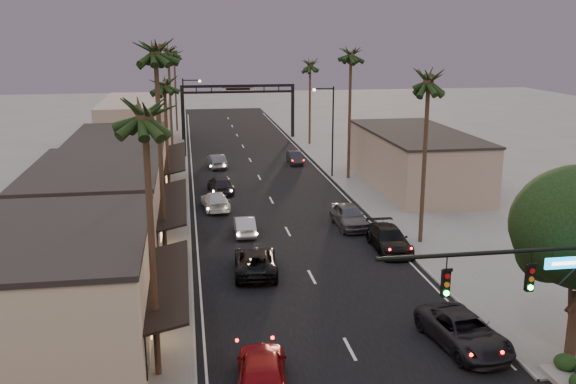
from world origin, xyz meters
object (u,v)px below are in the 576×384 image
object	(u,v)px
palm_rc	(310,62)
curbside_near	(464,331)
traffic_signal	(546,289)
streetlight_left	(186,111)
palm_far	(174,51)
palm_lc	(164,80)
oncoming_red	(262,371)
palm_rb	(351,50)
palm_ra	(429,75)
curbside_black	(389,239)
palm_ld	(168,48)
arch	(238,98)
palm_la	(144,106)
oncoming_pickup	(256,261)
oncoming_silver	(245,225)
streetlight_right	(330,124)
palm_lb	(155,46)

from	to	relation	value
palm_rc	curbside_near	distance (m)	55.55
traffic_signal	streetlight_left	bearing A→B (deg)	103.14
palm_rc	palm_far	xyz separation A→B (m)	(-16.90, 14.00, 0.97)
streetlight_left	palm_rc	xyz separation A→B (m)	(15.52, 6.00, 5.14)
palm_lc	oncoming_red	bearing A→B (deg)	-81.71
palm_rb	palm_ra	bearing A→B (deg)	-90.00
palm_lc	curbside_black	bearing A→B (deg)	-41.79
streetlight_left	palm_ra	size ratio (longest dim) A/B	0.68
palm_ld	oncoming_red	xyz separation A→B (m)	(4.20, -47.81, -11.55)
arch	palm_rb	world-z (taller)	palm_rb
palm_ra	palm_far	size ratio (longest dim) A/B	1.00
palm_far	curbside_black	world-z (taller)	palm_far
palm_rc	palm_la	bearing A→B (deg)	-107.37
oncoming_pickup	arch	bearing A→B (deg)	-89.19
oncoming_pickup	curbside_near	world-z (taller)	curbside_near
palm_ra	curbside_near	bearing A→B (deg)	-102.99
traffic_signal	palm_ra	bearing A→B (deg)	81.72
palm_rb	oncoming_red	distance (m)	40.71
oncoming_pickup	oncoming_silver	size ratio (longest dim) A/B	1.34
oncoming_red	curbside_black	size ratio (longest dim) A/B	0.95
arch	streetlight_left	world-z (taller)	streetlight_left
palm_ld	palm_lc	bearing A→B (deg)	-90.00
palm_rc	oncoming_silver	size ratio (longest dim) A/B	3.04
palm_la	palm_far	distance (m)	69.00
palm_rc	streetlight_right	bearing A→B (deg)	-95.05
traffic_signal	arch	bearing A→B (deg)	94.93
arch	palm_rc	xyz separation A→B (m)	(8.60, -6.00, 4.94)
curbside_black	streetlight_right	bearing A→B (deg)	89.07
palm_la	streetlight_left	bearing A→B (deg)	88.04
palm_rc	oncoming_red	size ratio (longest dim) A/B	2.41
traffic_signal	palm_ld	size ratio (longest dim) A/B	0.60
curbside_near	arch	bearing A→B (deg)	87.09
arch	palm_ld	size ratio (longest dim) A/B	1.07
palm_lb	streetlight_left	bearing A→B (deg)	87.33
palm_ld	palm_ra	world-z (taller)	palm_ld
palm_rb	palm_rc	world-z (taller)	palm_rb
streetlight_right	palm_lb	world-z (taller)	palm_lb
palm_rc	curbside_black	bearing A→B (deg)	-93.60
palm_rb	curbside_black	size ratio (longest dim) A/B	2.66
palm_lc	palm_far	bearing A→B (deg)	89.59
palm_ra	curbside_black	bearing A→B (deg)	-157.70
arch	streetlight_right	size ratio (longest dim) A/B	1.69
palm_rb	palm_far	xyz separation A→B (m)	(-16.90, 34.00, -0.97)
arch	palm_far	xyz separation A→B (m)	(-8.30, 8.00, 5.91)
traffic_signal	oncoming_red	bearing A→B (deg)	162.44
palm_ld	oncoming_red	bearing A→B (deg)	-84.98
oncoming_red	oncoming_pickup	size ratio (longest dim) A/B	0.94
palm_ld	curbside_near	world-z (taller)	palm_ld
arch	curbside_near	world-z (taller)	arch
oncoming_pickup	oncoming_silver	distance (m)	7.74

